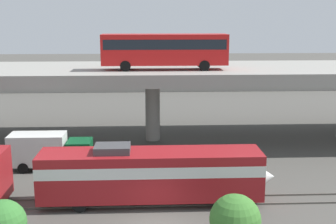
# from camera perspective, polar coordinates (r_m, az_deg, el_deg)

# --- Properties ---
(rail_strip_near) EXTENTS (110.00, 0.12, 0.12)m
(rail_strip_near) POSITION_cam_1_polar(r_m,az_deg,el_deg) (30.61, -1.56, -12.05)
(rail_strip_near) COLOR #59544C
(rail_strip_near) RESTS_ON ground_plane
(rail_strip_far) EXTENTS (110.00, 0.12, 0.12)m
(rail_strip_far) POSITION_cam_1_polar(r_m,az_deg,el_deg) (31.96, -1.61, -10.96)
(rail_strip_far) COLOR #59544C
(rail_strip_far) RESTS_ON ground_plane
(train_locomotive) EXTENTS (16.18, 3.04, 4.18)m
(train_locomotive) POSITION_cam_1_polar(r_m,az_deg,el_deg) (30.50, -0.80, -7.81)
(train_locomotive) COLOR maroon
(train_locomotive) RESTS_ON ground_plane
(highway_overpass) EXTENTS (96.00, 12.62, 7.62)m
(highway_overpass) POSITION_cam_1_polar(r_m,az_deg,el_deg) (45.01, -2.03, 4.82)
(highway_overpass) COLOR gray
(highway_overpass) RESTS_ON ground_plane
(transit_bus_on_overpass) EXTENTS (12.00, 2.68, 3.40)m
(transit_bus_on_overpass) POSITION_cam_1_polar(r_m,az_deg,el_deg) (42.60, -0.47, 8.25)
(transit_bus_on_overpass) COLOR red
(transit_bus_on_overpass) RESTS_ON highway_overpass
(service_truck_west) EXTENTS (6.80, 2.46, 3.04)m
(service_truck_west) POSITION_cam_1_polar(r_m,az_deg,el_deg) (38.62, -15.21, -4.77)
(service_truck_west) COLOR #0C4C26
(service_truck_west) RESTS_ON ground_plane
(pier_parking_lot) EXTENTS (77.39, 10.45, 1.70)m
(pier_parking_lot) POSITION_cam_1_polar(r_m,az_deg,el_deg) (80.51, -2.30, 3.81)
(pier_parking_lot) COLOR gray
(pier_parking_lot) RESTS_ON ground_plane
(parked_car_0) EXTENTS (4.08, 1.90, 1.50)m
(parked_car_0) POSITION_cam_1_polar(r_m,az_deg,el_deg) (80.33, -14.82, 4.56)
(parked_car_0) COLOR black
(parked_car_0) RESTS_ON pier_parking_lot
(parked_car_1) EXTENTS (4.65, 1.93, 1.50)m
(parked_car_1) POSITION_cam_1_polar(r_m,az_deg,el_deg) (83.16, 17.24, 4.67)
(parked_car_1) COLOR #B7B7BC
(parked_car_1) RESTS_ON pier_parking_lot
(parked_car_2) EXTENTS (4.03, 1.89, 1.50)m
(parked_car_2) POSITION_cam_1_polar(r_m,az_deg,el_deg) (84.84, -19.66, 4.64)
(parked_car_2) COLOR maroon
(parked_car_2) RESTS_ON pier_parking_lot
(parked_car_3) EXTENTS (4.20, 1.98, 1.50)m
(parked_car_3) POSITION_cam_1_polar(r_m,az_deg,el_deg) (82.95, 3.22, 5.18)
(parked_car_3) COLOR navy
(parked_car_3) RESTS_ON pier_parking_lot
(parked_car_4) EXTENTS (4.16, 1.90, 1.50)m
(parked_car_4) POSITION_cam_1_polar(r_m,az_deg,el_deg) (80.74, 3.79, 4.98)
(parked_car_4) COLOR black
(parked_car_4) RESTS_ON pier_parking_lot
(parked_car_5) EXTENTS (4.51, 1.99, 1.50)m
(parked_car_5) POSITION_cam_1_polar(r_m,az_deg,el_deg) (80.21, -0.83, 4.96)
(parked_car_5) COLOR #515459
(parked_car_5) RESTS_ON pier_parking_lot
(harbor_water) EXTENTS (140.00, 36.00, 0.01)m
(harbor_water) POSITION_cam_1_polar(r_m,az_deg,el_deg) (103.41, -2.38, 5.21)
(harbor_water) COLOR #2D5170
(harbor_water) RESTS_ON ground_plane
(shrub_left) EXTENTS (2.69, 2.69, 2.69)m
(shrub_left) POSITION_cam_1_polar(r_m,az_deg,el_deg) (27.01, -20.65, -13.35)
(shrub_left) COLOR #367831
(shrub_left) RESTS_ON ground_plane
(shrub_right) EXTENTS (2.92, 2.92, 2.92)m
(shrub_right) POSITION_cam_1_polar(r_m,az_deg,el_deg) (25.80, 8.67, -13.61)
(shrub_right) COLOR #3C772E
(shrub_right) RESTS_ON ground_plane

